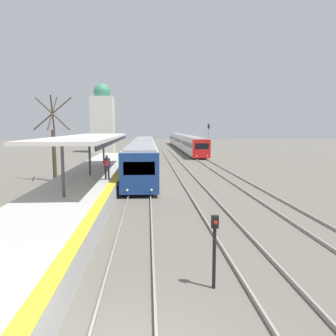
{
  "coord_description": "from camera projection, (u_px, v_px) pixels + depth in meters",
  "views": [
    {
      "loc": [
        0.57,
        -5.92,
        4.56
      ],
      "look_at": [
        2.02,
        17.69,
        1.61
      ],
      "focal_mm": 35.0,
      "sensor_mm": 36.0,
      "label": 1
    }
  ],
  "objects": [
    {
      "name": "distant_domed_building",
      "position": [
        103.0,
        120.0,
        59.98
      ],
      "size": [
        4.0,
        4.0,
        12.43
      ],
      "color": "silver",
      "rests_on": "ground_plane"
    },
    {
      "name": "train_far",
      "position": [
        183.0,
        141.0,
        69.69
      ],
      "size": [
        2.51,
        48.72,
        2.99
      ],
      "color": "red",
      "rests_on": "ground_plane"
    },
    {
      "name": "platform_canopy",
      "position": [
        90.0,
        138.0,
        23.96
      ],
      "size": [
        4.0,
        19.2,
        2.89
      ],
      "color": "beige",
      "rests_on": "station_platform"
    },
    {
      "name": "person_on_platform",
      "position": [
        107.0,
        165.0,
        22.06
      ],
      "size": [
        0.4,
        0.4,
        1.66
      ],
      "color": "#2D2D33",
      "rests_on": "station_platform"
    },
    {
      "name": "train_near",
      "position": [
        143.0,
        152.0,
        37.82
      ],
      "size": [
        2.6,
        34.44,
        3.05
      ],
      "color": "navy",
      "rests_on": "ground_plane"
    },
    {
      "name": "signal_mast_far",
      "position": [
        208.0,
        136.0,
        50.59
      ],
      "size": [
        0.28,
        0.29,
        5.06
      ],
      "color": "gray",
      "rests_on": "ground_plane"
    },
    {
      "name": "signal_post_near",
      "position": [
        214.0,
        244.0,
        9.17
      ],
      "size": [
        0.2,
        0.21,
        2.13
      ],
      "color": "black",
      "rests_on": "ground_plane"
    },
    {
      "name": "bare_tree_background",
      "position": [
        54.0,
        142.0,
        27.47
      ],
      "size": [
        3.27,
        2.03,
        7.17
      ],
      "color": "#4C3D2D",
      "rests_on": "ground_plane"
    }
  ]
}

